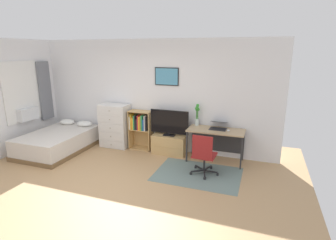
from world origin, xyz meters
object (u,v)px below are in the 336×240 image
(bookshelf, at_px, (140,126))
(bamboo_vase, at_px, (197,114))
(television, at_px, (169,123))
(computer_mouse, at_px, (228,131))
(dresser, at_px, (115,126))
(laptop, at_px, (219,126))
(tv_stand, at_px, (170,144))
(desk, at_px, (216,135))
(bed, at_px, (59,141))
(office_chair, at_px, (203,154))

(bookshelf, xyz_separation_m, bamboo_vase, (1.43, 0.07, 0.41))
(television, relative_size, computer_mouse, 9.04)
(dresser, xyz_separation_m, laptop, (2.64, 0.04, 0.25))
(bookshelf, xyz_separation_m, tv_stand, (0.79, -0.04, -0.36))
(bookshelf, distance_m, computer_mouse, 2.19)
(laptop, bearing_deg, desk, -129.34)
(bookshelf, height_order, desk, bookshelf)
(dresser, height_order, computer_mouse, dresser)
(television, height_order, desk, television)
(dresser, bearing_deg, bed, -147.88)
(bookshelf, bearing_deg, tv_stand, -3.06)
(desk, xyz_separation_m, office_chair, (-0.10, -0.87, -0.15))
(desk, bearing_deg, bamboo_vase, 165.65)
(bed, bearing_deg, dresser, 31.68)
(dresser, distance_m, tv_stand, 1.52)
(bookshelf, bearing_deg, bamboo_vase, 2.85)
(bookshelf, bearing_deg, bed, -157.00)
(tv_stand, relative_size, office_chair, 0.94)
(bed, bearing_deg, tv_stand, 15.34)
(television, bearing_deg, bamboo_vase, 12.06)
(dresser, bearing_deg, bookshelf, 4.70)
(bed, xyz_separation_m, office_chair, (3.69, -0.13, 0.21))
(dresser, distance_m, bookshelf, 0.70)
(bed, height_order, television, television)
(desk, xyz_separation_m, laptop, (0.03, 0.04, 0.20))
(desk, bearing_deg, television, -179.40)
(bed, relative_size, office_chair, 2.23)
(office_chair, bearing_deg, desk, 86.26)
(laptop, bearing_deg, bookshelf, -179.76)
(bed, height_order, computer_mouse, computer_mouse)
(desk, bearing_deg, bed, -168.92)
(bookshelf, relative_size, laptop, 2.45)
(bed, relative_size, bamboo_vase, 3.78)
(office_chair, relative_size, computer_mouse, 8.27)
(laptop, height_order, bamboo_vase, bamboo_vase)
(dresser, bearing_deg, tv_stand, 0.58)
(bamboo_vase, bearing_deg, tv_stand, -169.89)
(computer_mouse, bearing_deg, television, 176.24)
(bamboo_vase, bearing_deg, laptop, -9.32)
(tv_stand, bearing_deg, computer_mouse, -4.67)
(tv_stand, height_order, television, television)
(bookshelf, xyz_separation_m, television, (0.79, -0.06, 0.18))
(bed, bearing_deg, laptop, 11.12)
(bed, relative_size, laptop, 4.76)
(television, bearing_deg, office_chair, -39.87)
(dresser, height_order, bamboo_vase, bamboo_vase)
(office_chair, distance_m, computer_mouse, 0.90)
(office_chair, bearing_deg, laptop, 84.49)
(bookshelf, height_order, bamboo_vase, bamboo_vase)
(dresser, xyz_separation_m, desk, (2.61, 0.00, 0.05))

